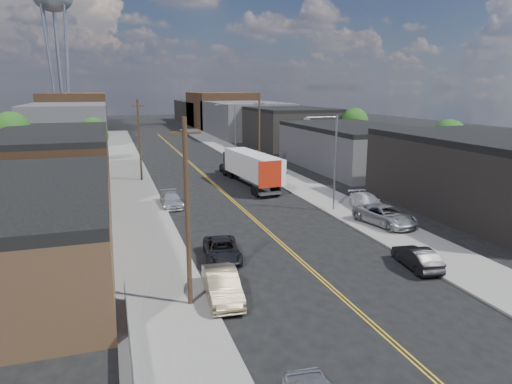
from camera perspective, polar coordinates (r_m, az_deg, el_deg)
ground at (r=74.18m, az=-8.57°, el=3.95°), size 260.00×260.00×0.00m
centerline at (r=59.64m, az=-6.19°, el=1.85°), size 0.32×120.00×0.01m
sidewalk_left at (r=58.50m, az=-15.34°, el=1.31°), size 5.00×140.00×0.15m
sidewalk_right at (r=62.20m, az=2.41°, el=2.43°), size 5.00×140.00×0.15m
warehouse_tan at (r=32.16m, az=-28.44°, el=-4.15°), size 12.00×22.00×5.60m
warehouse_brown at (r=57.28m, az=-24.01°, el=3.69°), size 12.00×26.00×6.60m
industrial_right_a at (r=47.38m, az=27.91°, el=1.90°), size 14.00×22.00×7.10m
industrial_right_b at (r=67.92m, az=12.13°, el=5.59°), size 14.00×24.00×6.10m
industrial_right_c at (r=91.17m, az=3.96°, el=8.12°), size 14.00×22.00×7.60m
skyline_left_a at (r=107.93m, az=-22.44°, el=8.03°), size 16.00×30.00×8.00m
skyline_right_a at (r=112.19m, az=-1.41°, el=9.14°), size 16.00×30.00×8.00m
skyline_left_b at (r=132.77m, az=-21.71°, el=9.26°), size 16.00×26.00×10.00m
skyline_right_b at (r=136.26m, az=-4.45°, el=10.19°), size 16.00×26.00×10.00m
skyline_left_c at (r=152.79m, az=-21.22°, el=9.10°), size 16.00×40.00×7.00m
skyline_right_c at (r=155.83m, az=-6.18°, el=9.94°), size 16.00×40.00×7.00m
water_tower at (r=124.29m, az=-24.02°, el=20.78°), size 9.00×9.00×36.90m
streetlight_near at (r=42.49m, az=9.43°, el=4.56°), size 3.39×0.25×9.00m
streetlight_far at (r=75.14m, az=-2.93°, el=8.28°), size 3.39×0.25×9.00m
utility_pole_left_near at (r=23.48m, az=-8.58°, el=-2.63°), size 1.60×0.26×10.00m
utility_pole_left_far at (r=57.80m, az=-14.34°, el=6.32°), size 1.60×0.26×10.00m
utility_pole_right at (r=63.87m, az=0.41°, el=7.31°), size 1.60×0.26×10.00m
chainlink_fence at (r=19.14m, az=-15.13°, el=-21.63°), size 0.05×16.00×1.22m
tree_left_mid at (r=68.71m, az=-28.22°, el=6.47°), size 5.10×5.04×8.37m
tree_left_far at (r=74.70m, az=-19.63°, el=6.94°), size 4.35×4.20×6.97m
tree_right_near at (r=64.24m, az=22.98°, el=6.09°), size 4.60×4.48×7.44m
tree_right_far at (r=83.79m, az=12.24°, el=8.38°), size 4.85×4.76×7.91m
semi_truck at (r=54.43m, az=-0.89°, el=3.28°), size 3.77×15.44×3.98m
car_left_b at (r=25.50m, az=-4.26°, el=-11.58°), size 2.12×5.07×1.63m
car_left_c at (r=31.04m, az=-4.27°, el=-7.24°), size 2.92×5.25×1.39m
car_left_d at (r=45.31m, az=-10.54°, el=-0.96°), size 1.91×4.69×1.36m
car_right_oncoming at (r=31.37m, az=19.46°, el=-7.73°), size 2.06×4.45×1.41m
car_right_lot_a at (r=39.62m, az=15.84°, el=-2.83°), size 3.87×6.25×1.62m
car_right_lot_b at (r=44.14m, az=13.74°, el=-1.21°), size 2.48×5.20×1.46m
car_right_lot_c at (r=61.44m, az=2.95°, el=3.00°), size 2.42×4.17×1.34m
car_ahead_truck at (r=61.83m, az=-3.25°, el=2.97°), size 2.82×5.34×1.43m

